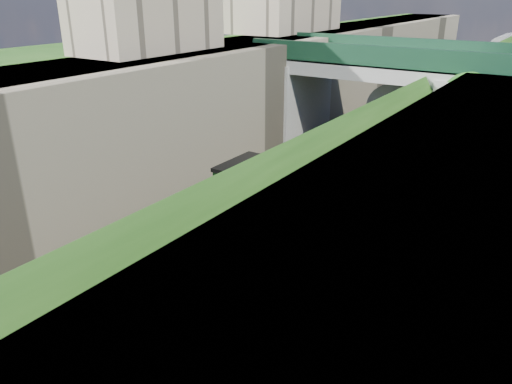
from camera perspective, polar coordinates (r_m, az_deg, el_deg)
name	(u,v)px	position (r m, az deg, el deg)	size (l,w,h in m)	color
ground	(59,377)	(16.02, -21.61, -19.02)	(160.00, 160.00, 0.00)	#1E4714
trackbed	(349,172)	(29.99, 10.55, 2.25)	(10.00, 90.00, 0.20)	#473F38
retaining_wall	(271,104)	(31.48, 1.68, 10.02)	(1.00, 90.00, 7.00)	#756B56
street_plateau_left	(225,98)	(33.43, -3.51, 10.71)	(6.00, 90.00, 7.00)	#262628
embankment_slope	(449,135)	(29.15, 21.22, 6.08)	(4.63, 90.49, 6.36)	#1E4714
track_left	(319,164)	(30.72, 7.16, 3.23)	(2.50, 90.00, 0.20)	black
track_right	(368,174)	(29.53, 12.70, 2.06)	(2.50, 90.00, 0.20)	black
road_bridge	(394,96)	(32.26, 15.52, 10.58)	(16.00, 6.40, 7.25)	gray
building_near	(147,12)	(28.58, -12.31, 19.44)	(4.00, 8.00, 4.00)	gray
tree	(475,101)	(29.21, 23.75, 9.51)	(3.60, 3.80, 6.60)	black
locomotive	(214,248)	(17.29, -4.81, -6.41)	(3.10, 10.22, 3.83)	black
tender	(313,189)	(23.05, 6.56, 0.34)	(2.70, 6.00, 3.05)	black
coach_front	(403,123)	(34.14, 16.49, 7.59)	(2.90, 18.00, 3.70)	black
coach_middle	(468,81)	(52.09, 23.08, 11.56)	(2.90, 18.00, 3.70)	black
coach_rear	(502,59)	(70.48, 26.33, 13.43)	(2.90, 18.00, 3.70)	black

